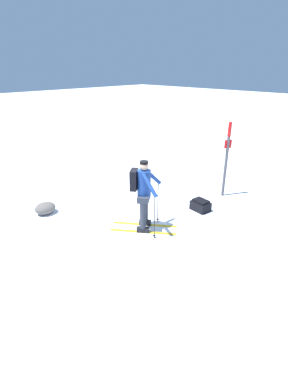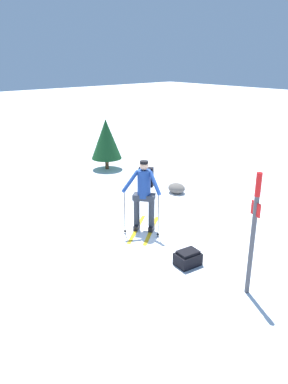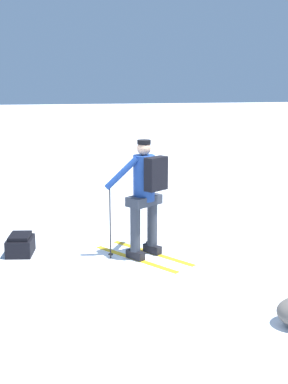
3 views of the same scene
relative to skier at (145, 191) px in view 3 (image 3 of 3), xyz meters
name	(u,v)px [view 3 (image 3 of 3)]	position (x,y,z in m)	size (l,w,h in m)	color
ground_plane	(145,266)	(0.07, 0.41, -1.01)	(80.00, 80.00, 0.00)	white
skier	(145,191)	(0.00, 0.00, 0.00)	(1.35, 1.58, 1.75)	gold
dropped_backpack	(20,245)	(1.85, -0.42, -0.86)	(0.44, 0.54, 0.32)	black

